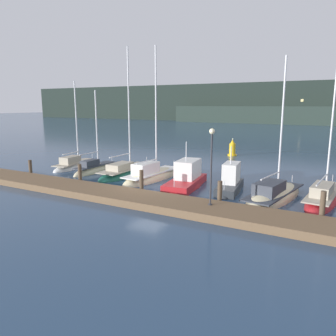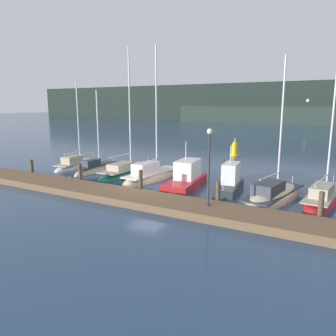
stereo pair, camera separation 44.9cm
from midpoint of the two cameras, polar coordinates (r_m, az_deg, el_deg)
ground_plane at (r=23.32m, az=-3.08°, el=-4.10°), size 400.00×400.00×0.00m
dock at (r=21.32m, az=-6.68°, el=-4.98°), size 30.23×2.80×0.45m
mooring_pile_0 at (r=30.16m, az=-22.22°, el=-0.01°), size 0.28×0.28×1.46m
mooring_pile_1 at (r=25.99m, az=-14.55°, el=-1.04°), size 0.28×0.28×1.61m
mooring_pile_2 at (r=22.46m, az=-4.21°, el=-2.46°), size 0.28×0.28×1.71m
mooring_pile_3 at (r=19.96m, az=9.35°, el=-4.49°), size 0.28×0.28×1.58m
mooring_pile_4 at (r=18.83m, az=25.68°, el=-6.24°), size 0.28×0.28×1.68m
sailboat_berth_1 at (r=33.45m, az=-15.24°, el=0.41°), size 2.41×6.18×8.81m
sailboat_berth_2 at (r=30.76m, az=-12.02°, el=-0.39°), size 1.45×5.54×8.01m
sailboat_berth_3 at (r=29.00m, az=-6.75°, el=-0.93°), size 2.19×7.24×11.58m
sailboat_berth_4 at (r=27.01m, az=-2.32°, el=-1.67°), size 2.51×7.42×11.45m
motorboat_berth_5 at (r=24.59m, az=3.62°, el=-2.54°), size 2.78×5.98×3.99m
motorboat_berth_6 at (r=23.70m, az=11.20°, el=-3.14°), size 2.03×4.69×3.70m
sailboat_berth_7 at (r=22.44m, az=18.33°, el=-4.98°), size 3.43×7.87×9.89m
sailboat_berth_8 at (r=23.26m, az=25.93°, el=-4.93°), size 2.42×7.82×11.45m
channel_buoy at (r=40.13m, az=11.84°, el=3.22°), size 1.11×1.11×2.09m
dock_lamppost at (r=18.23m, az=7.89°, el=2.24°), size 0.32×0.32×4.34m
hillside_backdrop at (r=119.11m, az=26.31°, el=9.95°), size 240.00×23.00×13.38m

